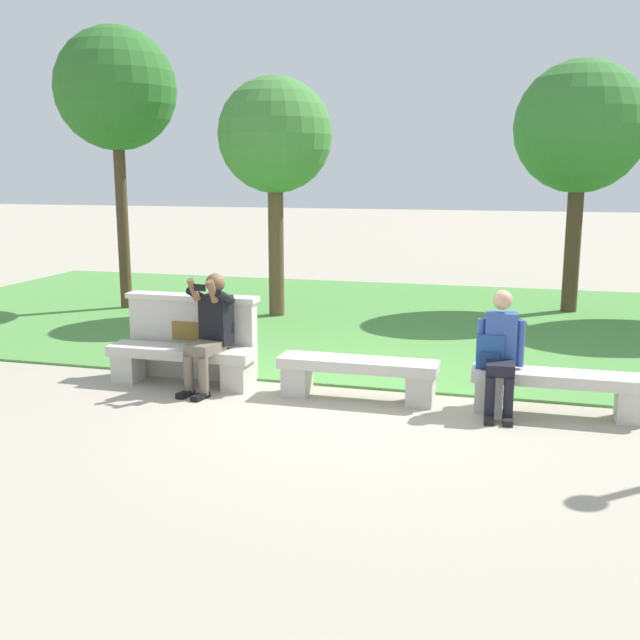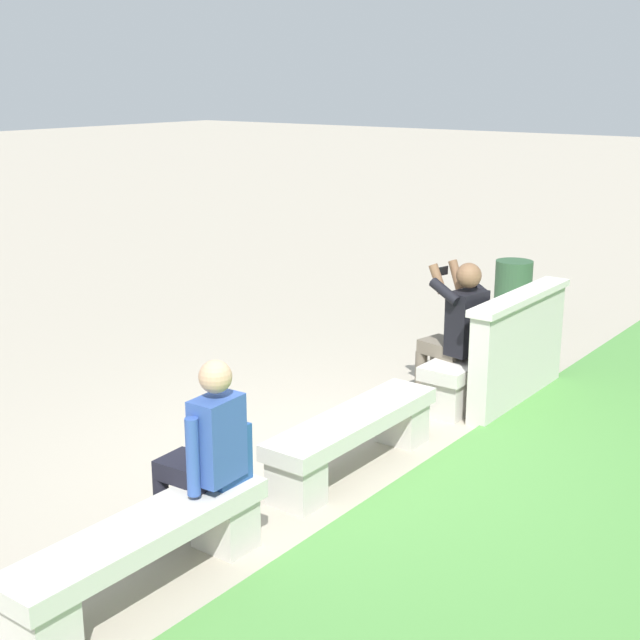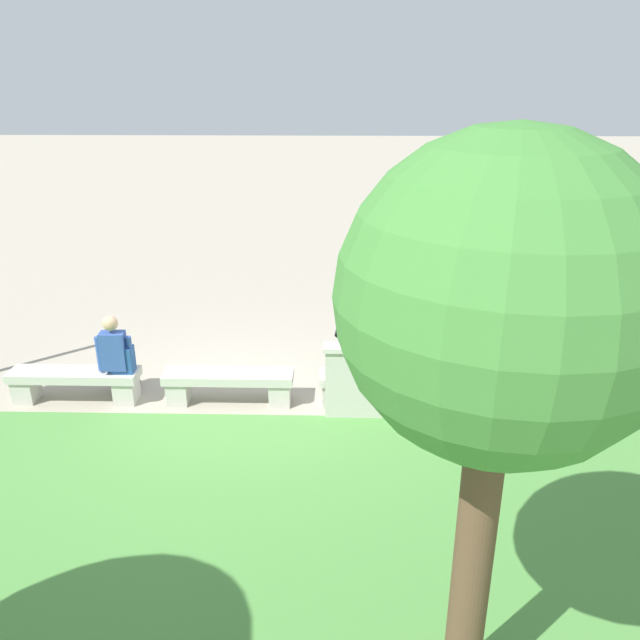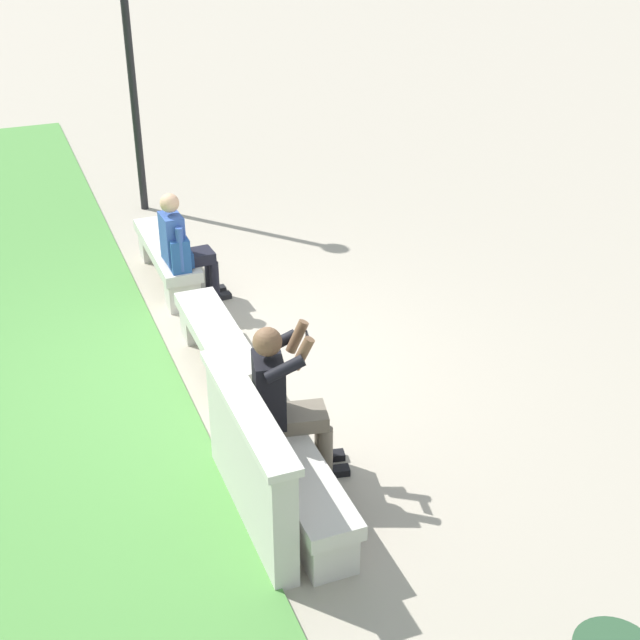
{
  "view_description": "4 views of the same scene",
  "coord_description": "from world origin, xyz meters",
  "views": [
    {
      "loc": [
        1.67,
        -7.68,
        2.46
      ],
      "look_at": [
        -0.4,
        -0.09,
        0.88
      ],
      "focal_mm": 42.0,
      "sensor_mm": 36.0,
      "label": 1
    },
    {
      "loc": [
        5.07,
        3.49,
        2.85
      ],
      "look_at": [
        -0.41,
        -0.62,
        0.98
      ],
      "focal_mm": 50.0,
      "sensor_mm": 36.0,
      "label": 2
    },
    {
      "loc": [
        -1.41,
        7.46,
        4.16
      ],
      "look_at": [
        -1.21,
        -0.63,
        0.97
      ],
      "focal_mm": 35.0,
      "sensor_mm": 36.0,
      "label": 3
    },
    {
      "loc": [
        -7.04,
        1.75,
        4.46
      ],
      "look_at": [
        -0.68,
        -0.76,
        0.74
      ],
      "focal_mm": 50.0,
      "sensor_mm": 36.0,
      "label": 4
    }
  ],
  "objects": [
    {
      "name": "person_distant",
      "position": [
        1.5,
        -0.07,
        0.67
      ],
      "size": [
        0.48,
        0.69,
        1.26
      ],
      "color": "black",
      "rests_on": "ground"
    },
    {
      "name": "bench_near",
      "position": [
        0.0,
        0.0,
        0.29
      ],
      "size": [
        1.74,
        0.4,
        0.45
      ],
      "color": "beige",
      "rests_on": "ground"
    },
    {
      "name": "backpack",
      "position": [
        1.4,
        0.0,
        0.63
      ],
      "size": [
        0.28,
        0.24,
        0.43
      ],
      "color": "#234C8C",
      "rests_on": "bench_mid"
    },
    {
      "name": "trash_bin",
      "position": [
        -4.59,
        -0.87,
        0.38
      ],
      "size": [
        0.44,
        0.44,
        0.75
      ],
      "primitive_type": "cylinder",
      "color": "#2D5133",
      "rests_on": "ground"
    },
    {
      "name": "person_photographer",
      "position": [
        -1.68,
        -0.08,
        0.74
      ],
      "size": [
        0.52,
        0.77,
        1.32
      ],
      "color": "black",
      "rests_on": "ground"
    },
    {
      "name": "backrest_wall_with_plaque",
      "position": [
        -2.09,
        0.34,
        0.52
      ],
      "size": [
        1.63,
        0.24,
        1.01
      ],
      "color": "beige",
      "rests_on": "ground"
    },
    {
      "name": "ground_plane",
      "position": [
        0.0,
        0.0,
        0.0
      ],
      "size": [
        80.0,
        80.0,
        0.0
      ],
      "primitive_type": "plane",
      "color": "#A89E8C"
    },
    {
      "name": "bench_mid",
      "position": [
        2.09,
        0.0,
        0.29
      ],
      "size": [
        1.74,
        0.4,
        0.45
      ],
      "color": "beige",
      "rests_on": "ground"
    },
    {
      "name": "bench_main",
      "position": [
        -2.09,
        0.0,
        0.29
      ],
      "size": [
        1.74,
        0.4,
        0.45
      ],
      "color": "beige",
      "rests_on": "ground"
    }
  ]
}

